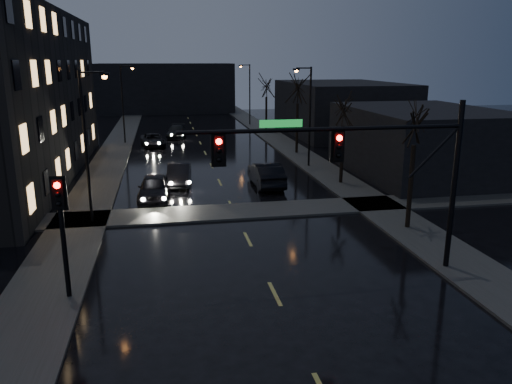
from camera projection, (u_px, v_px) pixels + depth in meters
name	position (u px, v px, depth m)	size (l,w,h in m)	color
sidewalk_left	(109.00, 162.00, 42.82)	(3.00, 140.00, 0.12)	#2D2D2B
sidewalk_right	(300.00, 155.00, 45.85)	(3.00, 140.00, 0.12)	#2D2D2B
sidewalk_cross	(235.00, 212.00, 28.66)	(40.00, 3.00, 0.12)	#2D2D2B
commercial_right_near	(422.00, 142.00, 37.92)	(10.00, 14.00, 5.00)	black
commercial_right_far	(341.00, 108.00, 58.97)	(12.00, 18.00, 6.00)	black
far_block	(166.00, 88.00, 83.66)	(22.00, 10.00, 8.00)	black
signal_mast	(368.00, 158.00, 19.08)	(11.11, 0.41, 7.00)	black
signal_pole_left	(61.00, 221.00, 17.53)	(0.35, 0.41, 4.53)	black
tree_near	(417.00, 108.00, 24.30)	(3.52, 3.52, 8.08)	black
tree_mid_a	(344.00, 101.00, 33.91)	(3.30, 3.30, 7.58)	black
tree_mid_b	(298.00, 82.00, 45.11)	(3.74, 3.74, 8.59)	black
tree_far	(266.00, 82.00, 58.55)	(3.43, 3.43, 7.88)	black
streetlight_l_near	(89.00, 135.00, 25.63)	(1.53, 0.28, 8.00)	black
streetlight_l_far	(124.00, 98.00, 51.29)	(1.53, 0.28, 8.00)	black
streetlight_r_mid	(307.00, 108.00, 39.73)	(1.53, 0.28, 8.00)	black
streetlight_r_far	(248.00, 89.00, 66.34)	(1.53, 0.28, 8.00)	black
oncoming_car_a	(154.00, 188.00, 31.13)	(1.84, 4.58, 1.56)	black
oncoming_car_b	(179.00, 174.00, 35.00)	(1.53, 4.39, 1.45)	black
oncoming_car_c	(153.00, 140.00, 50.67)	(2.15, 4.67, 1.30)	black
oncoming_car_d	(177.00, 132.00, 56.32)	(1.95, 4.78, 1.39)	black
lead_car	(266.00, 174.00, 34.54)	(1.78, 5.10, 1.68)	black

